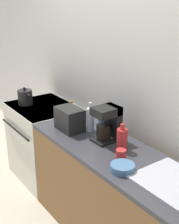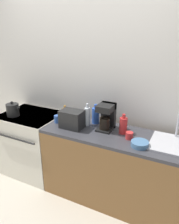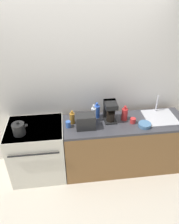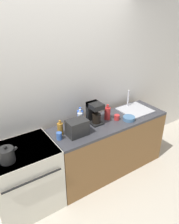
{
  "view_description": "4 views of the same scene",
  "coord_description": "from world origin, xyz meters",
  "px_view_note": "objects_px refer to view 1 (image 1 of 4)",
  "views": [
    {
      "loc": [
        2.29,
        -1.15,
        2.06
      ],
      "look_at": [
        0.17,
        0.36,
        1.06
      ],
      "focal_mm": 50.0,
      "sensor_mm": 36.0,
      "label": 1
    },
    {
      "loc": [
        1.27,
        -1.76,
        1.99
      ],
      "look_at": [
        0.23,
        0.32,
        1.07
      ],
      "focal_mm": 35.0,
      "sensor_mm": 36.0,
      "label": 2
    },
    {
      "loc": [
        -0.19,
        -2.2,
        2.71
      ],
      "look_at": [
        0.12,
        0.37,
        1.04
      ],
      "focal_mm": 35.0,
      "sensor_mm": 36.0,
      "label": 3
    },
    {
      "loc": [
        -1.14,
        -1.83,
        2.41
      ],
      "look_at": [
        0.34,
        0.37,
        1.07
      ],
      "focal_mm": 35.0,
      "sensor_mm": 36.0,
      "label": 4
    }
  ],
  "objects_px": {
    "toaster": "(70,119)",
    "bottle_blue": "(103,120)",
    "stove": "(45,141)",
    "bottle_red": "(122,139)",
    "coffee_maker": "(108,123)",
    "cup_blue": "(60,116)",
    "kettle": "(25,97)",
    "cup_red": "(121,154)",
    "bowl": "(123,168)",
    "bottle_amber": "(71,113)",
    "bottle_clear": "(90,119)"
  },
  "relations": [
    {
      "from": "kettle",
      "to": "bowl",
      "type": "relative_size",
      "value": 1.18
    },
    {
      "from": "bottle_amber",
      "to": "cup_red",
      "type": "relative_size",
      "value": 2.55
    },
    {
      "from": "coffee_maker",
      "to": "toaster",
      "type": "bearing_deg",
      "value": -157.61
    },
    {
      "from": "bottle_amber",
      "to": "cup_red",
      "type": "bearing_deg",
      "value": -6.68
    },
    {
      "from": "kettle",
      "to": "cup_red",
      "type": "relative_size",
      "value": 2.6
    },
    {
      "from": "kettle",
      "to": "bottle_amber",
      "type": "distance_m",
      "value": 0.73
    },
    {
      "from": "kettle",
      "to": "bottle_red",
      "type": "xyz_separation_m",
      "value": [
        1.47,
        0.16,
        0.01
      ]
    },
    {
      "from": "stove",
      "to": "coffee_maker",
      "type": "bearing_deg",
      "value": 2.98
    },
    {
      "from": "stove",
      "to": "coffee_maker",
      "type": "xyz_separation_m",
      "value": [
        1.09,
        0.06,
        0.59
      ]
    },
    {
      "from": "coffee_maker",
      "to": "bottle_clear",
      "type": "bearing_deg",
      "value": -176.94
    },
    {
      "from": "stove",
      "to": "bottle_red",
      "type": "bearing_deg",
      "value": 1.26
    },
    {
      "from": "coffee_maker",
      "to": "bottle_red",
      "type": "distance_m",
      "value": 0.22
    },
    {
      "from": "kettle",
      "to": "bottle_amber",
      "type": "bearing_deg",
      "value": 12.84
    },
    {
      "from": "kettle",
      "to": "toaster",
      "type": "bearing_deg",
      "value": 2.17
    },
    {
      "from": "toaster",
      "to": "bottle_red",
      "type": "distance_m",
      "value": 0.59
    },
    {
      "from": "bottle_clear",
      "to": "bowl",
      "type": "xyz_separation_m",
      "value": [
        0.69,
        -0.22,
        -0.09
      ]
    },
    {
      "from": "kettle",
      "to": "cup_blue",
      "type": "relative_size",
      "value": 2.21
    },
    {
      "from": "bottle_blue",
      "to": "cup_blue",
      "type": "height_order",
      "value": "bottle_blue"
    },
    {
      "from": "bottle_clear",
      "to": "coffee_maker",
      "type": "bearing_deg",
      "value": 3.06
    },
    {
      "from": "kettle",
      "to": "cup_red",
      "type": "bearing_deg",
      "value": 2.25
    },
    {
      "from": "stove",
      "to": "kettle",
      "type": "bearing_deg",
      "value": -143.27
    },
    {
      "from": "toaster",
      "to": "bottle_blue",
      "type": "height_order",
      "value": "bottle_blue"
    },
    {
      "from": "kettle",
      "to": "bottle_clear",
      "type": "xyz_separation_m",
      "value": [
        1.02,
        0.17,
        0.03
      ]
    },
    {
      "from": "coffee_maker",
      "to": "bottle_amber",
      "type": "xyz_separation_m",
      "value": [
        -0.55,
        -0.02,
        -0.08
      ]
    },
    {
      "from": "toaster",
      "to": "bowl",
      "type": "bearing_deg",
      "value": -5.32
    },
    {
      "from": "bottle_blue",
      "to": "bottle_amber",
      "type": "bearing_deg",
      "value": -163.44
    },
    {
      "from": "bottle_amber",
      "to": "bottle_clear",
      "type": "xyz_separation_m",
      "value": [
        0.31,
        0.01,
        0.03
      ]
    },
    {
      "from": "toaster",
      "to": "cup_blue",
      "type": "xyz_separation_m",
      "value": [
        -0.24,
        0.04,
        -0.06
      ]
    },
    {
      "from": "toaster",
      "to": "bowl",
      "type": "xyz_separation_m",
      "value": [
        0.82,
        -0.08,
        -0.08
      ]
    },
    {
      "from": "bottle_amber",
      "to": "bottle_red",
      "type": "height_order",
      "value": "bottle_red"
    },
    {
      "from": "stove",
      "to": "bottle_clear",
      "type": "distance_m",
      "value": 1.01
    },
    {
      "from": "stove",
      "to": "bowl",
      "type": "bearing_deg",
      "value": -6.39
    },
    {
      "from": "bowl",
      "to": "cup_red",
      "type": "bearing_deg",
      "value": 143.0
    },
    {
      "from": "stove",
      "to": "cup_blue",
      "type": "relative_size",
      "value": 9.43
    },
    {
      "from": "cup_red",
      "to": "bowl",
      "type": "xyz_separation_m",
      "value": [
        0.14,
        -0.1,
        -0.01
      ]
    },
    {
      "from": "toaster",
      "to": "cup_blue",
      "type": "bearing_deg",
      "value": 170.32
    },
    {
      "from": "toaster",
      "to": "bottle_amber",
      "type": "distance_m",
      "value": 0.22
    },
    {
      "from": "kettle",
      "to": "bowl",
      "type": "height_order",
      "value": "kettle"
    },
    {
      "from": "bottle_blue",
      "to": "cup_blue",
      "type": "xyz_separation_m",
      "value": [
        -0.43,
        -0.2,
        -0.06
      ]
    },
    {
      "from": "kettle",
      "to": "bowl",
      "type": "bearing_deg",
      "value": -1.43
    },
    {
      "from": "coffee_maker",
      "to": "bottle_blue",
      "type": "height_order",
      "value": "coffee_maker"
    },
    {
      "from": "kettle",
      "to": "bottle_blue",
      "type": "distance_m",
      "value": 1.11
    },
    {
      "from": "cup_red",
      "to": "kettle",
      "type": "bearing_deg",
      "value": -177.75
    },
    {
      "from": "cup_red",
      "to": "coffee_maker",
      "type": "bearing_deg",
      "value": 158.41
    },
    {
      "from": "cup_blue",
      "to": "toaster",
      "type": "bearing_deg",
      "value": -9.68
    },
    {
      "from": "stove",
      "to": "cup_red",
      "type": "bearing_deg",
      "value": -2.76
    },
    {
      "from": "bowl",
      "to": "bottle_blue",
      "type": "bearing_deg",
      "value": 153.48
    },
    {
      "from": "coffee_maker",
      "to": "stove",
      "type": "bearing_deg",
      "value": -177.02
    },
    {
      "from": "coffee_maker",
      "to": "cup_red",
      "type": "bearing_deg",
      "value": -21.59
    },
    {
      "from": "toaster",
      "to": "cup_red",
      "type": "xyz_separation_m",
      "value": [
        0.68,
        0.03,
        -0.07
      ]
    }
  ]
}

